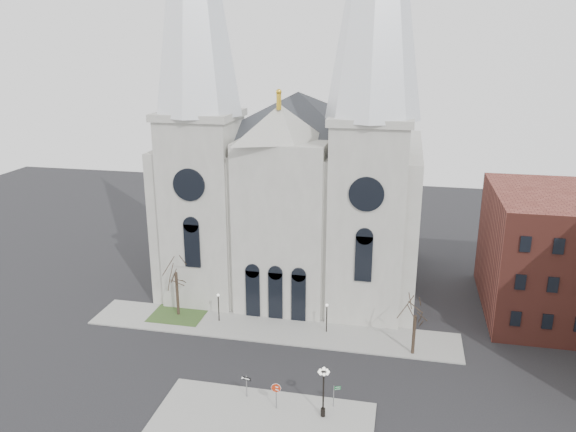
% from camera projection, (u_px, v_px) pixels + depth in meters
% --- Properties ---
extents(ground, '(160.00, 160.00, 0.00)m').
position_uv_depth(ground, '(242.00, 388.00, 50.29)').
color(ground, black).
rests_on(ground, ground).
extents(sidewalk_near, '(18.00, 10.00, 0.14)m').
position_uv_depth(sidewalk_near, '(260.00, 427.00, 45.00)').
color(sidewalk_near, gray).
rests_on(sidewalk_near, ground).
extents(sidewalk_far, '(40.00, 6.00, 0.14)m').
position_uv_depth(sidewalk_far, '(271.00, 329.00, 60.56)').
color(sidewalk_far, gray).
rests_on(sidewalk_far, ground).
extents(grass_patch, '(6.00, 5.00, 0.18)m').
position_uv_depth(grass_patch, '(179.00, 315.00, 63.66)').
color(grass_patch, '#30491F').
rests_on(grass_patch, ground).
extents(cathedral, '(33.00, 26.66, 54.00)m').
position_uv_depth(cathedral, '(293.00, 141.00, 66.23)').
color(cathedral, '#A19F96').
rests_on(cathedral, ground).
extents(bg_building_brick, '(14.00, 18.00, 14.00)m').
position_uv_depth(bg_building_brick, '(553.00, 254.00, 62.86)').
color(bg_building_brick, brown).
rests_on(bg_building_brick, ground).
extents(tree_left, '(3.20, 3.20, 7.50)m').
position_uv_depth(tree_left, '(176.00, 270.00, 62.05)').
color(tree_left, black).
rests_on(tree_left, ground).
extents(tree_right, '(3.20, 3.20, 6.00)m').
position_uv_depth(tree_right, '(415.00, 314.00, 54.42)').
color(tree_right, black).
rests_on(tree_right, ground).
extents(ped_lamp_left, '(0.32, 0.32, 3.26)m').
position_uv_depth(ped_lamp_left, '(218.00, 303.00, 61.55)').
color(ped_lamp_left, black).
rests_on(ped_lamp_left, sidewalk_far).
extents(ped_lamp_right, '(0.32, 0.32, 3.26)m').
position_uv_depth(ped_lamp_right, '(327.00, 313.00, 59.17)').
color(ped_lamp_right, black).
rests_on(ped_lamp_right, sidewalk_far).
extents(stop_sign, '(0.84, 0.28, 2.43)m').
position_uv_depth(stop_sign, '(276.00, 390.00, 46.73)').
color(stop_sign, slate).
rests_on(stop_sign, sidewalk_near).
extents(globe_lamp, '(1.17, 1.17, 4.60)m').
position_uv_depth(globe_lamp, '(323.00, 386.00, 45.42)').
color(globe_lamp, black).
rests_on(globe_lamp, sidewalk_near).
extents(one_way_sign, '(0.88, 0.24, 2.04)m').
position_uv_depth(one_way_sign, '(246.00, 382.00, 48.41)').
color(one_way_sign, slate).
rests_on(one_way_sign, sidewalk_near).
extents(street_name_sign, '(0.61, 0.28, 2.01)m').
position_uv_depth(street_name_sign, '(335.00, 394.00, 47.14)').
color(street_name_sign, slate).
rests_on(street_name_sign, sidewalk_near).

